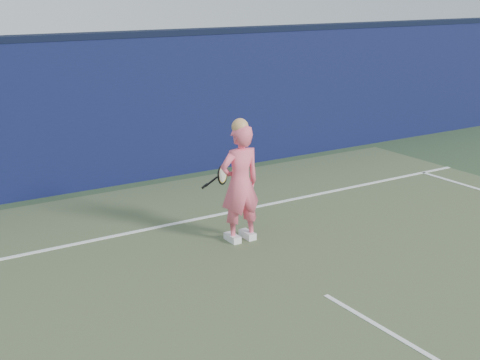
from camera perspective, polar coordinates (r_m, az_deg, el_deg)
ground at (r=6.99m, az=12.67°, el=-12.68°), size 80.00×80.00×0.00m
backstop_wall at (r=11.80m, az=-9.79°, el=5.82°), size 24.00×0.40×2.50m
wall_cap at (r=11.64m, az=-10.10°, el=12.12°), size 24.00×0.42×0.10m
player at (r=8.89m, az=0.00°, el=-0.26°), size 0.59×0.40×1.69m
racket at (r=9.29m, az=-1.62°, el=0.37°), size 0.52×0.21×0.29m
court_lines at (r=6.79m, az=14.68°, el=-13.63°), size 11.00×12.04×0.01m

